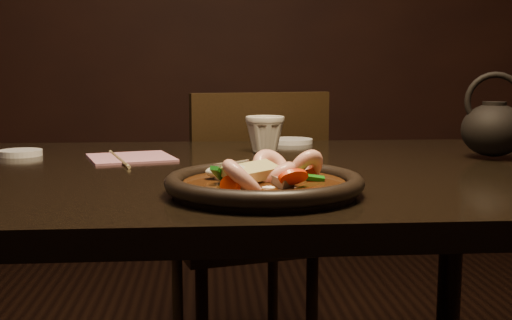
{
  "coord_description": "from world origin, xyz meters",
  "views": [
    {
      "loc": [
        0.1,
        -1.18,
        0.93
      ],
      "look_at": [
        0.17,
        -0.25,
        0.8
      ],
      "focal_mm": 45.0,
      "sensor_mm": 36.0,
      "label": 1
    }
  ],
  "objects": [
    {
      "name": "chair",
      "position": [
        0.22,
        0.66,
        0.47
      ],
      "size": [
        0.5,
        0.5,
        0.87
      ],
      "rotation": [
        0.0,
        0.0,
        3.39
      ],
      "color": "black",
      "rests_on": "floor"
    },
    {
      "name": "chopsticks",
      "position": [
        -0.08,
        0.11,
        0.75
      ],
      "size": [
        0.07,
        0.23,
        0.01
      ],
      "rotation": [
        0.0,
        0.0,
        0.29
      ],
      "color": "tan",
      "rests_on": "table"
    },
    {
      "name": "saucer_right",
      "position": [
        0.31,
        0.39,
        0.76
      ],
      "size": [
        0.11,
        0.11,
        0.01
      ],
      "primitive_type": "cylinder",
      "color": "white",
      "rests_on": "table"
    },
    {
      "name": "napkin",
      "position": [
        -0.06,
        0.14,
        0.75
      ],
      "size": [
        0.2,
        0.2,
        0.0
      ],
      "primitive_type": "cube",
      "rotation": [
        0.0,
        0.0,
        0.29
      ],
      "color": "#B97182",
      "rests_on": "table"
    },
    {
      "name": "tea_cup",
      "position": [
        0.23,
        0.22,
        0.79
      ],
      "size": [
        0.1,
        0.09,
        0.09
      ],
      "primitive_type": "imported",
      "rotation": [
        0.0,
        0.0,
        0.12
      ],
      "color": "beige",
      "rests_on": "table"
    },
    {
      "name": "teapot",
      "position": [
        0.69,
        0.09,
        0.82
      ],
      "size": [
        0.16,
        0.13,
        0.17
      ],
      "rotation": [
        0.0,
        0.0,
        -0.22
      ],
      "color": "black",
      "rests_on": "table"
    },
    {
      "name": "plate",
      "position": [
        0.18,
        -0.26,
        0.76
      ],
      "size": [
        0.29,
        0.29,
        0.03
      ],
      "color": "black",
      "rests_on": "table"
    },
    {
      "name": "stirfry",
      "position": [
        0.18,
        -0.26,
        0.77
      ],
      "size": [
        0.19,
        0.17,
        0.07
      ],
      "color": "#391B0A",
      "rests_on": "plate"
    },
    {
      "name": "table",
      "position": [
        0.0,
        0.0,
        0.67
      ],
      "size": [
        1.6,
        0.9,
        0.75
      ],
      "color": "black",
      "rests_on": "floor"
    },
    {
      "name": "soy_dish",
      "position": [
        -0.3,
        0.2,
        0.76
      ],
      "size": [
        0.09,
        0.09,
        0.01
      ],
      "primitive_type": "cylinder",
      "color": "white",
      "rests_on": "table"
    }
  ]
}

